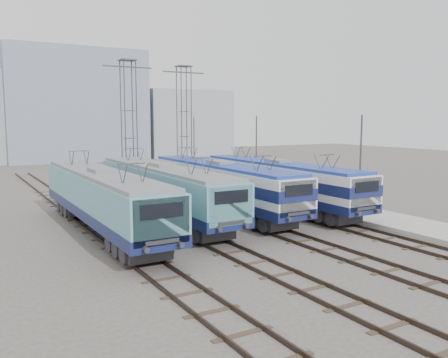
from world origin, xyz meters
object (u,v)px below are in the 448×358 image
at_px(locomotive_far_left, 103,197).
at_px(locomotive_center_right, 221,183).
at_px(locomotive_far_right, 279,180).
at_px(catenary_tower_west, 129,120).
at_px(catenary_tower_east, 184,120).
at_px(mast_rear, 194,149).
at_px(locomotive_center_left, 164,188).
at_px(mast_mid, 256,157).
at_px(mast_front, 360,169).

height_order(locomotive_far_left, locomotive_center_right, locomotive_far_left).
distance_m(locomotive_far_right, catenary_tower_west, 15.99).
distance_m(catenary_tower_east, mast_rear, 4.28).
bearing_deg(locomotive_center_left, catenary_tower_west, 80.28).
height_order(catenary_tower_east, mast_rear, catenary_tower_east).
relative_size(locomotive_far_left, locomotive_center_left, 1.01).
distance_m(locomotive_center_left, locomotive_far_right, 9.03).
distance_m(locomotive_far_left, catenary_tower_west, 16.87).
height_order(locomotive_far_right, catenary_tower_west, catenary_tower_west).
xyz_separation_m(locomotive_far_left, locomotive_far_right, (13.50, 1.01, -0.01)).
height_order(catenary_tower_west, mast_mid, catenary_tower_west).
distance_m(locomotive_center_right, mast_rear, 18.17).
bearing_deg(mast_front, locomotive_far_right, 106.64).
bearing_deg(catenary_tower_west, mast_mid, -42.93).
bearing_deg(mast_rear, catenary_tower_west, -155.06).
distance_m(locomotive_far_right, mast_front, 6.58).
bearing_deg(locomotive_far_right, locomotive_center_left, 175.70).
height_order(catenary_tower_east, mast_front, catenary_tower_east).
bearing_deg(mast_rear, locomotive_far_right, -95.93).
relative_size(catenary_tower_west, mast_front, 1.71).
bearing_deg(locomotive_center_left, locomotive_center_right, 1.95).
height_order(locomotive_far_right, mast_mid, mast_mid).
relative_size(locomotive_center_left, locomotive_far_right, 1.02).
height_order(locomotive_center_left, locomotive_center_right, locomotive_center_left).
xyz_separation_m(locomotive_center_left, catenary_tower_west, (2.25, 13.13, 4.42)).
xyz_separation_m(locomotive_far_right, catenary_tower_east, (-0.25, 15.81, 4.41)).
xyz_separation_m(locomotive_center_left, locomotive_center_right, (4.50, 0.15, 0.03)).
bearing_deg(locomotive_center_right, locomotive_far_right, -10.46).
xyz_separation_m(locomotive_center_right, catenary_tower_east, (4.25, 14.98, 4.39)).
bearing_deg(locomotive_center_right, locomotive_far_left, -168.43).
height_order(locomotive_center_left, catenary_tower_west, catenary_tower_west).
bearing_deg(locomotive_center_left, locomotive_far_left, -159.42).
xyz_separation_m(mast_front, mast_mid, (0.00, 12.00, 0.00)).
relative_size(locomotive_center_right, locomotive_far_right, 1.01).
height_order(locomotive_center_right, mast_rear, mast_rear).
height_order(mast_front, mast_mid, same).
relative_size(catenary_tower_east, mast_mid, 1.71).
bearing_deg(catenary_tower_west, locomotive_center_right, -80.17).
relative_size(locomotive_center_left, mast_front, 2.55).
bearing_deg(locomotive_far_left, locomotive_center_right, 11.57).
distance_m(catenary_tower_west, mast_mid, 12.16).
distance_m(locomotive_far_left, locomotive_center_left, 4.81).
bearing_deg(locomotive_center_left, locomotive_far_right, -4.30).
bearing_deg(mast_rear, mast_front, -90.00).
bearing_deg(catenary_tower_west, locomotive_center_left, -99.72).
bearing_deg(locomotive_far_left, catenary_tower_east, 51.77).
relative_size(locomotive_far_right, catenary_tower_east, 1.45).
relative_size(locomotive_far_right, mast_rear, 2.49).
height_order(locomotive_center_right, mast_mid, mast_mid).
relative_size(locomotive_center_left, catenary_tower_west, 1.49).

